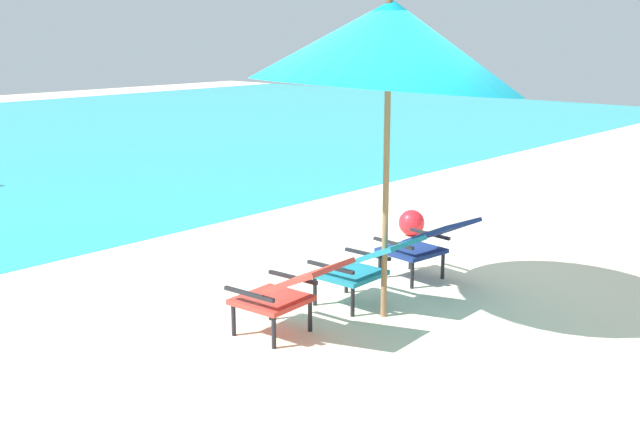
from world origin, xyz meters
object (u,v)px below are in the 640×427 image
object	(u,v)px
beach_ball	(412,223)
beach_umbrella_center	(389,44)
lounge_chair_left	(289,289)
lounge_chair_center	(366,264)
lounge_chair_right	(426,242)

from	to	relation	value
beach_ball	beach_umbrella_center	bearing A→B (deg)	-149.68
lounge_chair_left	beach_ball	distance (m)	3.42
lounge_chair_center	lounge_chair_right	size ratio (longest dim) A/B	0.95
beach_umbrella_center	lounge_chair_left	bearing A→B (deg)	163.85
beach_umbrella_center	beach_ball	size ratio (longest dim) A/B	8.91
lounge_chair_left	beach_ball	size ratio (longest dim) A/B	2.99
lounge_chair_right	beach_ball	world-z (taller)	lounge_chair_right
lounge_chair_left	lounge_chair_center	size ratio (longest dim) A/B	1.03
lounge_chair_center	lounge_chair_right	bearing A→B (deg)	1.24
lounge_chair_center	beach_ball	bearing A→B (deg)	26.29
lounge_chair_right	beach_umbrella_center	size ratio (longest dim) A/B	0.34
lounge_chair_left	beach_ball	world-z (taller)	lounge_chair_left
lounge_chair_left	beach_umbrella_center	world-z (taller)	beach_umbrella_center
lounge_chair_center	beach_ball	size ratio (longest dim) A/B	2.91
beach_umbrella_center	beach_ball	world-z (taller)	beach_umbrella_center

